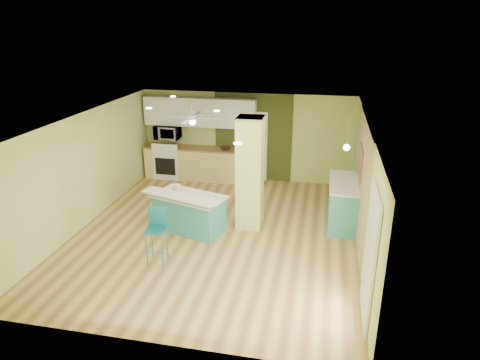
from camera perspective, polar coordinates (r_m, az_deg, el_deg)
name	(u,v)px	position (r m, az deg, el deg)	size (l,w,h in m)	color
floor	(216,233)	(9.47, -3.17, -7.03)	(6.00, 7.00, 0.01)	olive
ceiling	(214,120)	(8.60, -3.50, 7.96)	(6.00, 7.00, 0.01)	white
wall_back	(246,137)	(12.22, 0.85, 5.76)	(6.00, 0.01, 2.50)	#C0CE6E
wall_front	(149,269)	(5.98, -12.01, -11.52)	(6.00, 0.01, 2.50)	#C0CE6E
wall_left	(84,170)	(10.12, -20.03, 1.29)	(0.01, 7.00, 2.50)	#C0CE6E
wall_right	(363,190)	(8.73, 16.13, -1.28)	(0.01, 7.00, 2.50)	#C0CE6E
wood_panel	(361,179)	(9.29, 15.80, 0.08)	(0.02, 3.40, 2.50)	#9C8559
olive_accent	(253,137)	(12.17, 1.76, 5.69)	(2.20, 0.02, 2.50)	#3C451B
interior_door	(253,146)	(12.21, 1.73, 4.52)	(0.82, 0.05, 2.00)	white
french_door	(370,259)	(6.74, 16.92, -10.03)	(0.04, 1.08, 2.10)	white
column	(250,173)	(9.28, 1.34, 0.88)	(0.55, 0.55, 2.50)	#C4D462
kitchen_run	(200,163)	(12.46, -5.32, 2.22)	(3.25, 0.63, 0.94)	#E4D077
stove	(169,162)	(12.75, -9.43, 2.41)	(0.76, 0.66, 1.08)	white
upper_cabinets	(200,112)	(12.19, -5.39, 9.01)	(3.20, 0.34, 0.80)	white
microwave	(167,132)	(12.51, -9.65, 6.30)	(0.70, 0.48, 0.39)	silver
ceiling_fan	(192,118)	(10.87, -6.40, 8.24)	(1.41, 1.41, 0.61)	silver
pendant_lamp	(347,147)	(9.21, 14.03, 4.25)	(0.14, 0.14, 0.69)	silver
wall_decor	(360,163)	(9.38, 15.76, 2.23)	(0.03, 0.90, 0.70)	brown
peninsula	(189,212)	(9.45, -6.80, -4.26)	(1.85, 1.37, 0.94)	teal
bar_stool	(157,227)	(8.24, -11.03, -6.11)	(0.38, 0.38, 1.10)	#1C7380
side_counter	(343,203)	(9.91, 13.59, -2.99)	(0.67, 1.58, 1.02)	teal
fruit_bowl	(225,148)	(12.09, -2.01, 4.23)	(0.29, 0.29, 0.07)	#341F15
canister	(177,188)	(9.53, -8.44, -1.07)	(0.15, 0.15, 0.17)	gold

